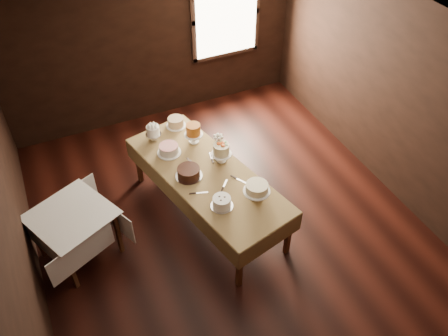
% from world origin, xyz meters
% --- Properties ---
extents(floor, '(5.00, 6.00, 0.01)m').
position_xyz_m(floor, '(0.00, 0.00, 0.00)').
color(floor, black).
rests_on(floor, ground).
extents(ceiling, '(5.00, 6.00, 0.01)m').
position_xyz_m(ceiling, '(0.00, 0.00, 2.80)').
color(ceiling, beige).
rests_on(ceiling, wall_back).
extents(wall_back, '(5.00, 0.02, 2.80)m').
position_xyz_m(wall_back, '(0.00, 3.00, 1.40)').
color(wall_back, black).
rests_on(wall_back, ground).
extents(wall_left, '(0.02, 6.00, 2.80)m').
position_xyz_m(wall_left, '(-2.50, 0.00, 1.40)').
color(wall_left, black).
rests_on(wall_left, ground).
extents(wall_right, '(0.02, 6.00, 2.80)m').
position_xyz_m(wall_right, '(2.50, 0.00, 1.40)').
color(wall_right, black).
rests_on(wall_right, ground).
extents(window, '(1.10, 0.05, 1.30)m').
position_xyz_m(window, '(1.30, 2.94, 1.60)').
color(window, '#FFEABF').
rests_on(window, wall_back).
extents(display_table, '(1.56, 2.71, 0.79)m').
position_xyz_m(display_table, '(-0.18, 0.37, 0.73)').
color(display_table, '#412212').
rests_on(display_table, ground).
extents(side_table, '(1.19, 1.19, 0.76)m').
position_xyz_m(side_table, '(-1.95, 0.41, 0.67)').
color(side_table, '#412212').
rests_on(side_table, ground).
extents(cake_meringue, '(0.22, 0.22, 0.24)m').
position_xyz_m(cake_meringue, '(-0.58, 1.33, 0.90)').
color(cake_meringue, silver).
rests_on(cake_meringue, display_table).
extents(cake_speckled, '(0.29, 0.29, 0.14)m').
position_xyz_m(cake_speckled, '(-0.19, 1.50, 0.85)').
color(cake_speckled, white).
rests_on(cake_speckled, display_table).
extents(cake_lattice, '(0.33, 0.33, 0.12)m').
position_xyz_m(cake_lattice, '(-0.49, 0.96, 0.85)').
color(cake_lattice, white).
rests_on(cake_lattice, display_table).
extents(cake_caramel, '(0.27, 0.27, 0.31)m').
position_xyz_m(cake_caramel, '(-0.08, 1.04, 0.92)').
color(cake_caramel, white).
rests_on(cake_caramel, display_table).
extents(cake_chocolate, '(0.36, 0.36, 0.14)m').
position_xyz_m(cake_chocolate, '(-0.41, 0.40, 0.85)').
color(cake_chocolate, silver).
rests_on(cake_chocolate, display_table).
extents(cake_flowers, '(0.30, 0.30, 0.29)m').
position_xyz_m(cake_flowers, '(0.10, 0.51, 0.91)').
color(cake_flowers, white).
rests_on(cake_flowers, display_table).
extents(cake_swirl, '(0.30, 0.30, 0.14)m').
position_xyz_m(cake_swirl, '(-0.24, -0.26, 0.86)').
color(cake_swirl, silver).
rests_on(cake_swirl, display_table).
extents(cake_cream, '(0.39, 0.39, 0.24)m').
position_xyz_m(cake_cream, '(0.21, -0.30, 0.90)').
color(cake_cream, white).
rests_on(cake_cream, display_table).
extents(cake_server_a, '(0.18, 0.19, 0.01)m').
position_xyz_m(cake_server_a, '(-0.04, 0.09, 0.79)').
color(cake_server_a, silver).
rests_on(cake_server_a, display_table).
extents(cake_server_b, '(0.14, 0.22, 0.01)m').
position_xyz_m(cake_server_b, '(0.17, 0.04, 0.79)').
color(cake_server_b, silver).
rests_on(cake_server_b, display_table).
extents(cake_server_c, '(0.09, 0.24, 0.01)m').
position_xyz_m(cake_server_c, '(-0.28, 0.68, 0.79)').
color(cake_server_c, silver).
rests_on(cake_server_c, display_table).
extents(cake_server_d, '(0.07, 0.24, 0.01)m').
position_xyz_m(cake_server_d, '(0.01, 0.66, 0.79)').
color(cake_server_d, silver).
rests_on(cake_server_d, display_table).
extents(cake_server_e, '(0.24, 0.09, 0.01)m').
position_xyz_m(cake_server_e, '(-0.37, 0.05, 0.79)').
color(cake_server_e, silver).
rests_on(cake_server_e, display_table).
extents(flower_vase, '(0.13, 0.13, 0.12)m').
position_xyz_m(flower_vase, '(0.12, 0.65, 0.85)').
color(flower_vase, '#2D2823').
rests_on(flower_vase, display_table).
extents(flower_bouquet, '(0.14, 0.14, 0.20)m').
position_xyz_m(flower_bouquet, '(0.12, 0.65, 1.03)').
color(flower_bouquet, white).
rests_on(flower_bouquet, flower_vase).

